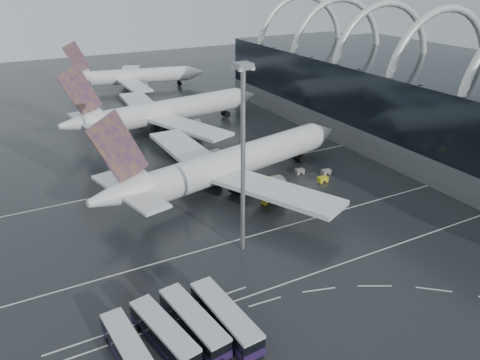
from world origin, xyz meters
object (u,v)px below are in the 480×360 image
airliner_main (229,165)px  gse_cart_belly_e (273,179)px  airliner_gate_b (165,112)px  airliner_gate_c (133,77)px  bus_row_near_d (225,317)px  bus_row_near_a (129,350)px  floodlight_mast (243,139)px  bus_row_near_b (164,333)px  bus_row_near_c (194,322)px  gse_cart_belly_d (326,172)px  gse_cart_belly_c (267,200)px  gse_cart_belly_b (300,171)px  gse_cart_belly_a (323,179)px

airliner_main → gse_cart_belly_e: bearing=-20.7°
airliner_main → airliner_gate_b: 42.98m
airliner_gate_c → bus_row_near_d: airliner_gate_c is taller
airliner_gate_c → bus_row_near_a: bearing=-95.3°
floodlight_mast → airliner_gate_c: bearing=81.9°
bus_row_near_b → floodlight_mast: floodlight_mast is taller
bus_row_near_c → gse_cart_belly_d: bus_row_near_c is taller
bus_row_near_b → gse_cart_belly_d: bus_row_near_b is taller
airliner_gate_c → gse_cart_belly_c: (-4.73, -105.50, -4.05)m
floodlight_mast → gse_cart_belly_d: floodlight_mast is taller
floodlight_mast → gse_cart_belly_b: 38.22m
floodlight_mast → gse_cart_belly_c: size_ratio=13.74×
bus_row_near_a → gse_cart_belly_b: 61.01m
gse_cart_belly_b → bus_row_near_c: bearing=-139.3°
airliner_gate_b → gse_cart_belly_a: airliner_gate_b is taller
bus_row_near_b → gse_cart_belly_b: bus_row_near_b is taller
bus_row_near_a → gse_cart_belly_e: bus_row_near_a is taller
bus_row_near_b → bus_row_near_d: 7.91m
bus_row_near_d → gse_cart_belly_c: bearing=-44.0°
gse_cart_belly_d → gse_cart_belly_c: bearing=-163.0°
airliner_gate_b → gse_cart_belly_c: 52.87m
airliner_main → bus_row_near_d: airliner_main is taller
airliner_gate_c → gse_cart_belly_d: (14.20, -99.70, -4.07)m
gse_cart_belly_d → gse_cart_belly_e: gse_cart_belly_d is taller
airliner_gate_c → bus_row_near_b: (-35.59, -131.83, -2.95)m
bus_row_near_a → gse_cart_belly_c: 44.50m
bus_row_near_b → gse_cart_belly_e: bearing=-57.5°
floodlight_mast → gse_cart_belly_b: bearing=38.8°
floodlight_mast → gse_cart_belly_b: floodlight_mast is taller
bus_row_near_d → floodlight_mast: (10.94, 15.42, 17.26)m
airliner_main → gse_cart_belly_b: (17.42, -0.76, -4.84)m
airliner_main → bus_row_near_b: (-27.38, -36.02, -3.69)m
airliner_gate_b → airliner_main: bearing=-100.4°
airliner_main → bus_row_near_d: 42.10m
airliner_gate_c → bus_row_near_d: 135.82m
airliner_main → gse_cart_belly_c: 11.35m
bus_row_near_b → bus_row_near_a: bearing=87.0°
gse_cart_belly_b → bus_row_near_b: bearing=-141.8°
airliner_gate_b → bus_row_near_d: (-21.31, -80.06, -3.47)m
bus_row_near_b → gse_cart_belly_b: (44.81, 35.26, -1.16)m
gse_cart_belly_b → gse_cart_belly_d: gse_cart_belly_d is taller
bus_row_near_c → floodlight_mast: size_ratio=0.44×
airliner_gate_c → airliner_main: bearing=-83.3°
gse_cart_belly_c → gse_cart_belly_d: 19.80m
gse_cart_belly_a → gse_cart_belly_b: gse_cart_belly_a is taller
bus_row_near_a → floodlight_mast: floodlight_mast is taller
gse_cart_belly_b → gse_cart_belly_e: gse_cart_belly_b is taller
bus_row_near_b → floodlight_mast: size_ratio=0.42×
airliner_gate_c → gse_cart_belly_c: bearing=-81.0°
airliner_gate_b → floodlight_mast: (-10.37, -64.65, 13.79)m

